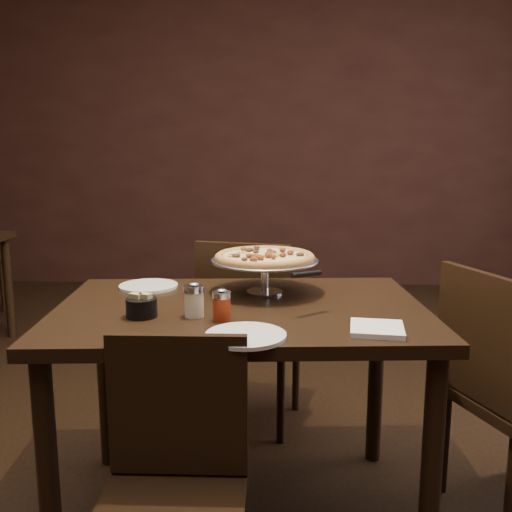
{
  "coord_description": "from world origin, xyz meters",
  "views": [
    {
      "loc": [
        0.2,
        -1.96,
        1.3
      ],
      "look_at": [
        0.12,
        -0.04,
        0.94
      ],
      "focal_mm": 40.0,
      "sensor_mm": 36.0,
      "label": 1
    }
  ],
  "objects": [
    {
      "name": "room",
      "position": [
        0.06,
        0.03,
        1.4
      ],
      "size": [
        6.04,
        7.04,
        2.84
      ],
      "color": "black",
      "rests_on": "ground"
    },
    {
      "name": "dining_table",
      "position": [
        0.07,
        -0.09,
        0.67
      ],
      "size": [
        1.29,
        0.91,
        0.78
      ],
      "rotation": [
        0.0,
        0.0,
        0.06
      ],
      "color": "black",
      "rests_on": "ground"
    },
    {
      "name": "pizza_stand",
      "position": [
        0.15,
        0.08,
        0.91
      ],
      "size": [
        0.39,
        0.39,
        0.16
      ],
      "color": "silver",
      "rests_on": "dining_table"
    },
    {
      "name": "parmesan_shaker",
      "position": [
        -0.06,
        -0.23,
        0.83
      ],
      "size": [
        0.06,
        0.06,
        0.11
      ],
      "color": "beige",
      "rests_on": "dining_table"
    },
    {
      "name": "pepper_flake_shaker",
      "position": [
        0.03,
        -0.26,
        0.82
      ],
      "size": [
        0.06,
        0.06,
        0.1
      ],
      "color": "maroon",
      "rests_on": "dining_table"
    },
    {
      "name": "packet_caddy",
      "position": [
        -0.23,
        -0.24,
        0.81
      ],
      "size": [
        0.1,
        0.1,
        0.08
      ],
      "rotation": [
        0.0,
        0.0,
        -0.41
      ],
      "color": "black",
      "rests_on": "dining_table"
    },
    {
      "name": "napkin_stack",
      "position": [
        0.49,
        -0.36,
        0.78
      ],
      "size": [
        0.17,
        0.17,
        0.02
      ],
      "primitive_type": "cube",
      "rotation": [
        0.0,
        0.0,
        -0.13
      ],
      "color": "white",
      "rests_on": "dining_table"
    },
    {
      "name": "plate_left",
      "position": [
        -0.3,
        0.15,
        0.78
      ],
      "size": [
        0.22,
        0.22,
        0.01
      ],
      "primitive_type": "cylinder",
      "color": "white",
      "rests_on": "dining_table"
    },
    {
      "name": "plate_near",
      "position": [
        0.11,
        -0.43,
        0.78
      ],
      "size": [
        0.23,
        0.23,
        0.01
      ],
      "primitive_type": "cylinder",
      "color": "white",
      "rests_on": "dining_table"
    },
    {
      "name": "serving_spatula",
      "position": [
        0.29,
        -0.18,
        0.9
      ],
      "size": [
        0.15,
        0.15,
        0.02
      ],
      "rotation": [
        0.0,
        0.0,
        -0.94
      ],
      "color": "silver",
      "rests_on": "pizza_stand"
    },
    {
      "name": "chair_far",
      "position": [
        0.07,
        0.55,
        0.49
      ],
      "size": [
        0.51,
        0.51,
        0.91
      ],
      "rotation": [
        0.0,
        0.0,
        2.91
      ],
      "color": "black",
      "rests_on": "ground"
    },
    {
      "name": "chair_near",
      "position": [
        -0.07,
        -0.63,
        0.45
      ],
      "size": [
        0.38,
        0.38,
        0.82
      ],
      "rotation": [
        0.0,
        0.0,
        0.0
      ],
      "color": "black",
      "rests_on": "ground"
    },
    {
      "name": "chair_side",
      "position": [
        0.99,
        -0.06,
        0.49
      ],
      "size": [
        0.54,
        0.54,
        0.9
      ],
      "rotation": [
        0.0,
        0.0,
        1.94
      ],
      "color": "black",
      "rests_on": "ground"
    }
  ]
}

